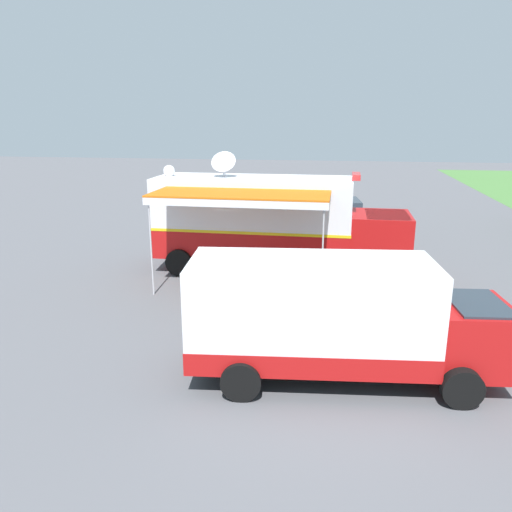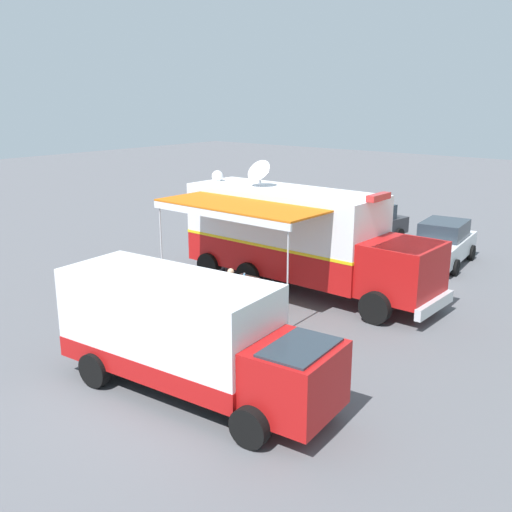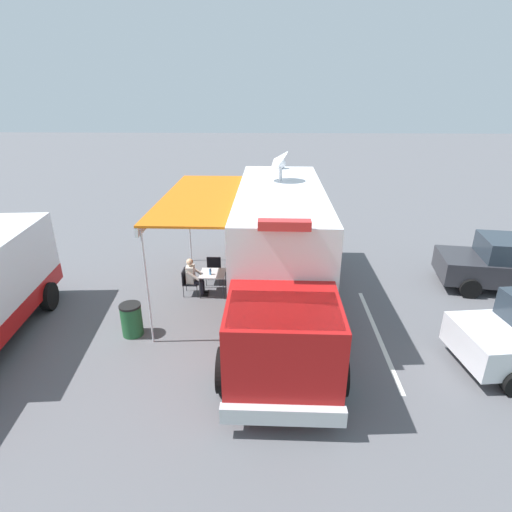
{
  "view_description": "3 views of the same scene",
  "coord_description": "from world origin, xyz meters",
  "px_view_note": "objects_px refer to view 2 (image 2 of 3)",
  "views": [
    {
      "loc": [
        17.91,
        2.92,
        5.63
      ],
      "look_at": [
        1.81,
        0.4,
        1.04
      ],
      "focal_mm": 34.66,
      "sensor_mm": 36.0,
      "label": 1
    },
    {
      "loc": [
        16.35,
        12.09,
        6.64
      ],
      "look_at": [
        1.82,
        0.23,
        1.5
      ],
      "focal_mm": 40.98,
      "sensor_mm": 36.0,
      "label": 2
    },
    {
      "loc": [
        0.44,
        11.67,
        6.25
      ],
      "look_at": [
        0.75,
        -0.83,
        1.02
      ],
      "focal_mm": 28.48,
      "sensor_mm": 36.0,
      "label": 3
    }
  ],
  "objects_px": {
    "car_behind_truck": "(442,243)",
    "car_far_corner": "(368,224)",
    "folding_table": "(243,280)",
    "seated_responder": "(233,285)",
    "folding_chair_at_table": "(229,291)",
    "water_bottle": "(244,276)",
    "trash_bin": "(264,319)",
    "folding_chair_beside_table": "(223,280)",
    "support_truck": "(186,336)",
    "command_truck": "(300,236)"
  },
  "relations": [
    {
      "from": "car_behind_truck",
      "to": "car_far_corner",
      "type": "xyz_separation_m",
      "value": [
        -1.29,
        -4.12,
        0.0
      ]
    },
    {
      "from": "folding_table",
      "to": "seated_responder",
      "type": "distance_m",
      "value": 0.62
    },
    {
      "from": "car_behind_truck",
      "to": "folding_chair_at_table",
      "type": "bearing_deg",
      "value": -20.45
    },
    {
      "from": "folding_table",
      "to": "water_bottle",
      "type": "distance_m",
      "value": 0.21
    },
    {
      "from": "trash_bin",
      "to": "folding_table",
      "type": "bearing_deg",
      "value": -128.03
    },
    {
      "from": "folding_table",
      "to": "folding_chair_beside_table",
      "type": "bearing_deg",
      "value": -84.3
    },
    {
      "from": "folding_chair_at_table",
      "to": "car_behind_truck",
      "type": "xyz_separation_m",
      "value": [
        -9.19,
        3.42,
        0.37
      ]
    },
    {
      "from": "trash_bin",
      "to": "support_truck",
      "type": "distance_m",
      "value": 3.97
    },
    {
      "from": "folding_table",
      "to": "trash_bin",
      "type": "height_order",
      "value": "trash_bin"
    },
    {
      "from": "folding_chair_beside_table",
      "to": "car_behind_truck",
      "type": "distance_m",
      "value": 9.53
    },
    {
      "from": "folding_chair_beside_table",
      "to": "support_truck",
      "type": "height_order",
      "value": "support_truck"
    },
    {
      "from": "folding_table",
      "to": "trash_bin",
      "type": "relative_size",
      "value": 0.89
    },
    {
      "from": "folding_chair_beside_table",
      "to": "water_bottle",
      "type": "bearing_deg",
      "value": 91.52
    },
    {
      "from": "folding_table",
      "to": "folding_chair_at_table",
      "type": "distance_m",
      "value": 0.82
    },
    {
      "from": "car_far_corner",
      "to": "car_behind_truck",
      "type": "bearing_deg",
      "value": 72.58
    },
    {
      "from": "command_truck",
      "to": "folding_chair_beside_table",
      "type": "xyz_separation_m",
      "value": [
        2.17,
        -1.69,
        -1.43
      ]
    },
    {
      "from": "trash_bin",
      "to": "support_truck",
      "type": "xyz_separation_m",
      "value": [
        3.79,
        0.73,
        0.93
      ]
    },
    {
      "from": "car_behind_truck",
      "to": "command_truck",
      "type": "bearing_deg",
      "value": -22.94
    },
    {
      "from": "folding_table",
      "to": "folding_chair_beside_table",
      "type": "xyz_separation_m",
      "value": [
        0.08,
        -0.85,
        -0.16
      ]
    },
    {
      "from": "folding_table",
      "to": "car_behind_truck",
      "type": "height_order",
      "value": "car_behind_truck"
    },
    {
      "from": "command_truck",
      "to": "support_truck",
      "type": "height_order",
      "value": "command_truck"
    },
    {
      "from": "command_truck",
      "to": "folding_chair_at_table",
      "type": "xyz_separation_m",
      "value": [
        2.88,
        -0.76,
        -1.43
      ]
    },
    {
      "from": "seated_responder",
      "to": "car_far_corner",
      "type": "height_order",
      "value": "car_far_corner"
    },
    {
      "from": "folding_table",
      "to": "car_behind_truck",
      "type": "xyz_separation_m",
      "value": [
        -8.39,
        3.5,
        0.21
      ]
    },
    {
      "from": "folding_table",
      "to": "trash_bin",
      "type": "bearing_deg",
      "value": 51.97
    },
    {
      "from": "car_far_corner",
      "to": "seated_responder",
      "type": "bearing_deg",
      "value": 3.9
    },
    {
      "from": "command_truck",
      "to": "seated_responder",
      "type": "distance_m",
      "value": 3.08
    },
    {
      "from": "command_truck",
      "to": "folding_chair_at_table",
      "type": "distance_m",
      "value": 3.3
    },
    {
      "from": "command_truck",
      "to": "trash_bin",
      "type": "height_order",
      "value": "command_truck"
    },
    {
      "from": "seated_responder",
      "to": "support_truck",
      "type": "bearing_deg",
      "value": 31.2
    },
    {
      "from": "seated_responder",
      "to": "support_truck",
      "type": "height_order",
      "value": "support_truck"
    },
    {
      "from": "folding_chair_beside_table",
      "to": "car_behind_truck",
      "type": "xyz_separation_m",
      "value": [
        -8.47,
        4.35,
        0.37
      ]
    },
    {
      "from": "support_truck",
      "to": "car_behind_truck",
      "type": "xyz_separation_m",
      "value": [
        -14.08,
        0.34,
        -0.51
      ]
    },
    {
      "from": "folding_chair_beside_table",
      "to": "support_truck",
      "type": "relative_size",
      "value": 0.12
    },
    {
      "from": "water_bottle",
      "to": "trash_bin",
      "type": "distance_m",
      "value": 2.98
    },
    {
      "from": "command_truck",
      "to": "support_truck",
      "type": "xyz_separation_m",
      "value": [
        7.77,
        2.32,
        -0.56
      ]
    },
    {
      "from": "command_truck",
      "to": "support_truck",
      "type": "distance_m",
      "value": 8.13
    },
    {
      "from": "seated_responder",
      "to": "folding_table",
      "type": "bearing_deg",
      "value": -172.29
    },
    {
      "from": "command_truck",
      "to": "car_behind_truck",
      "type": "xyz_separation_m",
      "value": [
        -6.3,
        2.67,
        -1.06
      ]
    },
    {
      "from": "water_bottle",
      "to": "car_far_corner",
      "type": "height_order",
      "value": "car_far_corner"
    },
    {
      "from": "folding_chair_at_table",
      "to": "trash_bin",
      "type": "bearing_deg",
      "value": 64.9
    },
    {
      "from": "folding_chair_at_table",
      "to": "support_truck",
      "type": "height_order",
      "value": "support_truck"
    },
    {
      "from": "command_truck",
      "to": "folding_table",
      "type": "xyz_separation_m",
      "value": [
        2.08,
        -0.84,
        -1.27
      ]
    },
    {
      "from": "car_behind_truck",
      "to": "support_truck",
      "type": "bearing_deg",
      "value": -1.4
    },
    {
      "from": "trash_bin",
      "to": "car_far_corner",
      "type": "relative_size",
      "value": 0.21
    },
    {
      "from": "folding_chair_beside_table",
      "to": "support_truck",
      "type": "bearing_deg",
      "value": 35.57
    },
    {
      "from": "folding_table",
      "to": "support_truck",
      "type": "xyz_separation_m",
      "value": [
        5.69,
        3.16,
        0.71
      ]
    },
    {
      "from": "command_truck",
      "to": "car_far_corner",
      "type": "xyz_separation_m",
      "value": [
        -7.6,
        -1.45,
        -1.06
      ]
    },
    {
      "from": "water_bottle",
      "to": "car_far_corner",
      "type": "bearing_deg",
      "value": -175.69
    },
    {
      "from": "folding_chair_beside_table",
      "to": "car_behind_truck",
      "type": "relative_size",
      "value": 0.2
    }
  ]
}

